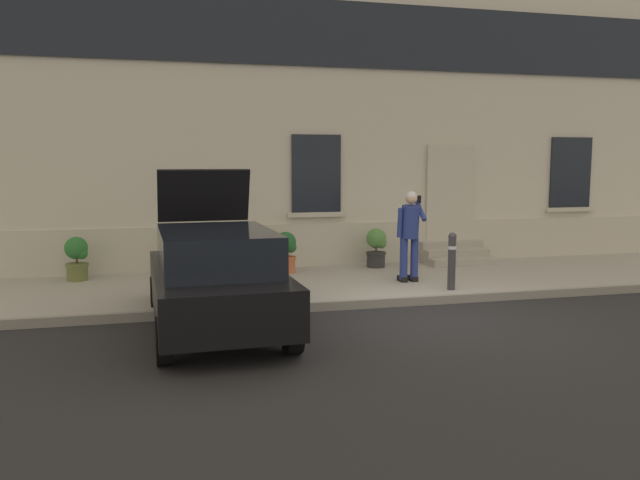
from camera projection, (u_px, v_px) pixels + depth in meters
ground_plane at (430, 319)px, 10.00m from camera, size 80.00×80.00×0.00m
sidewalk at (372, 282)px, 12.68m from camera, size 24.00×3.60×0.15m
curb_edge at (407, 301)px, 10.89m from camera, size 24.00×0.12×0.15m
building_facade at (339, 106)px, 14.64m from camera, size 24.00×1.52×7.50m
entrance_stoop at (455, 255)px, 14.63m from camera, size 1.52×0.96×0.48m
hatchback_car_black at (216, 277)px, 9.16m from camera, size 1.90×4.12×2.34m
bollard_near_person at (452, 259)px, 11.46m from camera, size 0.15×0.15×1.04m
person_on_phone at (410, 230)px, 12.15m from camera, size 0.51×0.47×1.75m
planter_olive at (77, 257)px, 12.38m from camera, size 0.44×0.44×0.86m
planter_cream at (185, 252)px, 13.10m from camera, size 0.44×0.44×0.86m
planter_terracotta at (286, 251)px, 13.27m from camera, size 0.44×0.44×0.86m
planter_charcoal at (376, 247)px, 13.96m from camera, size 0.44×0.44×0.86m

